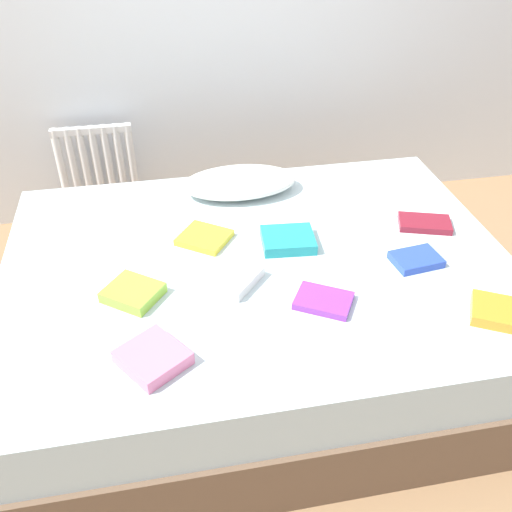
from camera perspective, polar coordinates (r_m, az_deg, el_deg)
The scene contains 13 objects.
ground_plane at distance 2.51m, azimuth 0.22°, elevation -9.56°, with size 8.00×8.00×0.00m, color #93704C.
bed at distance 2.34m, azimuth 0.23°, elevation -5.32°, with size 2.00×1.50×0.50m.
radiator at distance 3.28m, azimuth -15.73°, elevation 8.48°, with size 0.42×0.04×0.50m.
pillow at distance 2.61m, azimuth -1.70°, elevation 7.49°, with size 0.53×0.29×0.11m, color white.
textbook_blue at distance 2.24m, azimuth 15.92°, elevation -0.34°, with size 0.18×0.13×0.03m, color #2847B7.
textbook_lime at distance 2.04m, azimuth -12.36°, elevation -3.65°, with size 0.18×0.16×0.04m, color #8CC638.
textbook_white at distance 2.07m, azimuth -2.52°, elevation -2.12°, with size 0.18×0.18×0.04m, color white.
textbook_maroon at distance 2.48m, azimuth 16.71°, elevation 3.19°, with size 0.21×0.13×0.03m, color maroon.
textbook_teal at distance 2.26m, azimuth 3.26°, elevation 1.63°, with size 0.21×0.18×0.04m, color teal.
textbook_pink at distance 1.79m, azimuth -10.42°, elevation -10.08°, with size 0.18×0.19×0.05m, color pink.
textbook_orange at distance 2.09m, azimuth 23.30°, elevation -5.23°, with size 0.17×0.16×0.04m, color orange.
textbook_yellow at distance 2.30m, azimuth -5.26°, elevation 1.87°, with size 0.19×0.17×0.03m, color yellow.
textbook_purple at distance 1.99m, azimuth 6.86°, elevation -4.51°, with size 0.19×0.14×0.03m, color purple.
Camera 1 is at (-0.34, -1.73, 1.79)m, focal length 39.48 mm.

